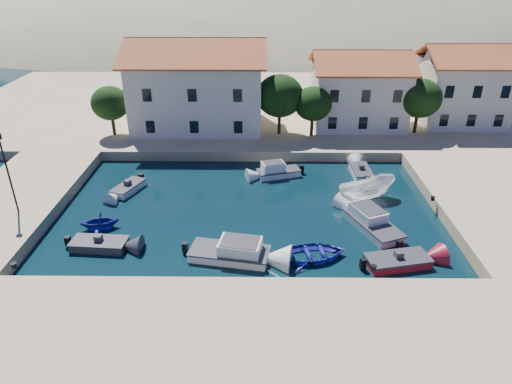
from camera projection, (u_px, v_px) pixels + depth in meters
ground at (244, 290)px, 27.94m from camera, size 400.00×400.00×0.00m
quay_south at (240, 361)px, 22.38m from camera, size 52.00×12.00×1.00m
quay_east at (504, 206)px, 36.43m from camera, size 11.00×20.00×1.00m
quay_west at (13, 204)px, 36.80m from camera, size 8.00×20.00×1.00m
quay_north at (268, 105)px, 61.53m from camera, size 80.00×36.00×1.00m
hills at (321, 102)px, 148.47m from camera, size 254.00×176.00×99.00m
building_left at (198, 83)px, 50.23m from camera, size 14.70×9.45×9.70m
building_mid at (359, 88)px, 51.27m from camera, size 10.50×8.40×8.30m
building_right at (463, 84)px, 51.94m from camera, size 9.45×8.40×8.80m
trees at (294, 99)px, 48.37m from camera, size 37.30×5.30×6.45m
lamppost at (6, 165)px, 33.07m from camera, size 0.35×0.25×6.22m
bollards at (287, 240)px, 30.84m from camera, size 29.36×9.56×0.30m
motorboat_grey_sw at (99, 244)px, 31.91m from camera, size 3.98×1.99×1.25m
cabin_cruiser_south at (230, 252)px, 30.79m from camera, size 5.68×3.20×1.60m
rowboat_south at (312, 258)px, 31.00m from camera, size 5.14×4.06×0.96m
motorboat_red_se at (398, 261)px, 30.14m from camera, size 4.49×2.69×1.25m
cabin_cruiser_east at (373, 223)px, 34.14m from camera, size 4.04×5.76×1.60m
boat_east at (365, 199)px, 38.52m from camera, size 5.64×3.84×2.04m
motorboat_white_ne at (361, 172)px, 42.77m from camera, size 1.76×3.63×1.25m
rowboat_west at (101, 228)px, 34.42m from camera, size 3.31×3.02×1.50m
motorboat_white_west at (128, 188)px, 39.78m from camera, size 2.62×3.69×1.25m
cabin_cruiser_north at (279, 171)px, 42.50m from camera, size 4.24×2.69×1.60m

